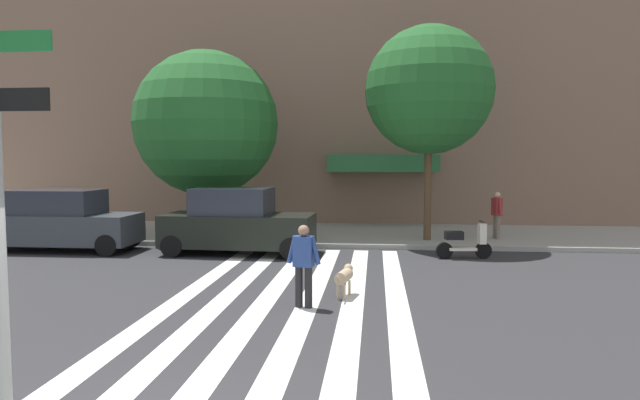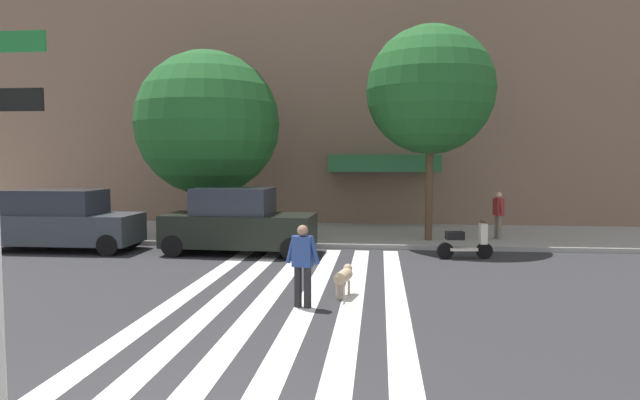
# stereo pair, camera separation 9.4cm
# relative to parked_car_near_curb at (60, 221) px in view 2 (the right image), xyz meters

# --- Properties ---
(ground_plane) EXTENTS (160.00, 160.00, 0.00)m
(ground_plane) POSITION_rel_parked_car_near_curb_xyz_m (7.79, -5.18, -0.95)
(ground_plane) COLOR #2B2B2D
(sidewalk_far) EXTENTS (80.00, 6.00, 0.15)m
(sidewalk_far) POSITION_rel_parked_car_near_curb_xyz_m (7.79, 4.27, -0.88)
(sidewalk_far) COLOR gray
(sidewalk_far) RESTS_ON ground_plane
(crosswalk_stripes) EXTENTS (4.95, 12.28, 0.01)m
(crosswalk_stripes) POSITION_rel_parked_car_near_curb_xyz_m (8.26, -5.18, -0.95)
(crosswalk_stripes) COLOR silver
(crosswalk_stripes) RESTS_ON ground_plane
(parked_car_near_curb) EXTENTS (4.87, 1.89, 1.95)m
(parked_car_near_curb) POSITION_rel_parked_car_near_curb_xyz_m (0.00, 0.00, 0.00)
(parked_car_near_curb) COLOR #353B41
(parked_car_near_curb) RESTS_ON ground_plane
(parked_car_behind_first) EXTENTS (4.65, 2.10, 2.04)m
(parked_car_behind_first) POSITION_rel_parked_car_near_curb_xyz_m (5.81, 0.00, 0.01)
(parked_car_behind_first) COLOR black
(parked_car_behind_first) RESTS_ON ground_plane
(parked_scooter) EXTENTS (1.63, 0.51, 1.11)m
(parked_scooter) POSITION_rel_parked_car_near_curb_xyz_m (12.65, -0.18, -0.47)
(parked_scooter) COLOR black
(parked_scooter) RESTS_ON ground_plane
(street_tree_nearest) EXTENTS (5.16, 5.16, 6.63)m
(street_tree_nearest) POSITION_rel_parked_car_near_curb_xyz_m (3.99, 2.90, 3.24)
(street_tree_nearest) COLOR #4C3823
(street_tree_nearest) RESTS_ON sidewalk_far
(street_tree_middle) EXTENTS (4.32, 4.32, 7.25)m
(street_tree_middle) POSITION_rel_parked_car_near_curb_xyz_m (11.83, 2.58, 4.28)
(street_tree_middle) COLOR #4C3823
(street_tree_middle) RESTS_ON sidewalk_far
(pedestrian_dog_walker) EXTENTS (0.71, 0.31, 1.64)m
(pedestrian_dog_walker) POSITION_rel_parked_car_near_curb_xyz_m (8.65, -6.03, -0.02)
(pedestrian_dog_walker) COLOR black
(pedestrian_dog_walker) RESTS_ON ground_plane
(dog_on_leash) EXTENTS (0.39, 1.00, 0.65)m
(dog_on_leash) POSITION_rel_parked_car_near_curb_xyz_m (9.41, -5.08, -0.51)
(dog_on_leash) COLOR tan
(dog_on_leash) RESTS_ON ground_plane
(pedestrian_bystander) EXTENTS (0.33, 0.70, 1.64)m
(pedestrian_bystander) POSITION_rel_parked_car_near_curb_xyz_m (14.24, 3.03, 0.13)
(pedestrian_bystander) COLOR #6B6051
(pedestrian_bystander) RESTS_ON sidewalk_far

